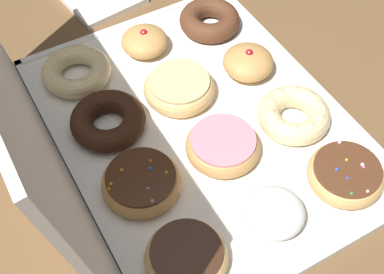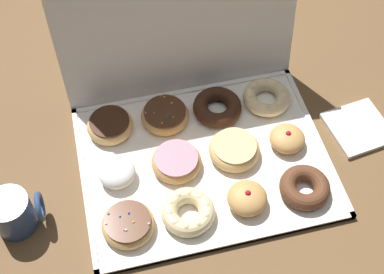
{
  "view_description": "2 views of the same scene",
  "coord_description": "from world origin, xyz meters",
  "px_view_note": "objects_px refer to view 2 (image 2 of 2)",
  "views": [
    {
      "loc": [
        -0.46,
        0.28,
        0.67
      ],
      "look_at": [
        -0.05,
        0.04,
        0.06
      ],
      "focal_mm": 49.32,
      "sensor_mm": 36.0,
      "label": 1
    },
    {
      "loc": [
        -0.18,
        -0.64,
        1.05
      ],
      "look_at": [
        -0.02,
        0.04,
        0.05
      ],
      "focal_mm": 49.47,
      "sensor_mm": 36.0,
      "label": 2
    }
  ],
  "objects_px": {
    "sprinkle_donut_0": "(128,224)",
    "sprinkle_donut_9": "(165,115)",
    "cruller_donut_1": "(188,212)",
    "jelly_filled_donut_2": "(247,198)",
    "donut_box": "(204,161)",
    "glazed_ring_donut_6": "(234,149)",
    "cruller_donut_11": "(267,97)",
    "coffee_mug": "(14,213)",
    "chocolate_cake_ring_donut_3": "(305,187)",
    "powdered_filled_donut_4": "(117,173)",
    "napkin_stack": "(358,128)",
    "chocolate_cake_ring_donut_10": "(217,107)",
    "pink_frosted_donut_5": "(176,162)",
    "jelly_filled_donut_7": "(287,137)",
    "chocolate_frosted_donut_8": "(110,125)"
  },
  "relations": [
    {
      "from": "jelly_filled_donut_2",
      "to": "jelly_filled_donut_7",
      "type": "bearing_deg",
      "value": 44.27
    },
    {
      "from": "sprinkle_donut_0",
      "to": "cruller_donut_1",
      "type": "height_order",
      "value": "same"
    },
    {
      "from": "sprinkle_donut_0",
      "to": "napkin_stack",
      "type": "height_order",
      "value": "sprinkle_donut_0"
    },
    {
      "from": "sprinkle_donut_0",
      "to": "sprinkle_donut_9",
      "type": "relative_size",
      "value": 0.97
    },
    {
      "from": "cruller_donut_1",
      "to": "chocolate_cake_ring_donut_10",
      "type": "bearing_deg",
      "value": 62.54
    },
    {
      "from": "donut_box",
      "to": "pink_frosted_donut_5",
      "type": "bearing_deg",
      "value": -179.51
    },
    {
      "from": "glazed_ring_donut_6",
      "to": "sprinkle_donut_9",
      "type": "xyz_separation_m",
      "value": [
        -0.14,
        0.14,
        -0.0
      ]
    },
    {
      "from": "chocolate_cake_ring_donut_3",
      "to": "pink_frosted_donut_5",
      "type": "xyz_separation_m",
      "value": [
        -0.26,
        0.13,
        0.0
      ]
    },
    {
      "from": "glazed_ring_donut_6",
      "to": "chocolate_cake_ring_donut_10",
      "type": "xyz_separation_m",
      "value": [
        -0.01,
        0.13,
        -0.0
      ]
    },
    {
      "from": "chocolate_frosted_donut_8",
      "to": "coffee_mug",
      "type": "height_order",
      "value": "coffee_mug"
    },
    {
      "from": "chocolate_cake_ring_donut_10",
      "to": "cruller_donut_11",
      "type": "relative_size",
      "value": 1.02
    },
    {
      "from": "coffee_mug",
      "to": "sprinkle_donut_9",
      "type": "bearing_deg",
      "value": 28.12
    },
    {
      "from": "chocolate_cake_ring_donut_3",
      "to": "donut_box",
      "type": "bearing_deg",
      "value": 145.8
    },
    {
      "from": "donut_box",
      "to": "sprinkle_donut_9",
      "type": "bearing_deg",
      "value": 114.82
    },
    {
      "from": "sprinkle_donut_0",
      "to": "cruller_donut_1",
      "type": "xyz_separation_m",
      "value": [
        0.13,
        -0.0,
        0.0
      ]
    },
    {
      "from": "donut_box",
      "to": "chocolate_frosted_donut_8",
      "type": "distance_m",
      "value": 0.24
    },
    {
      "from": "sprinkle_donut_0",
      "to": "chocolate_cake_ring_donut_3",
      "type": "distance_m",
      "value": 0.39
    },
    {
      "from": "sprinkle_donut_0",
      "to": "powdered_filled_donut_4",
      "type": "height_order",
      "value": "powdered_filled_donut_4"
    },
    {
      "from": "pink_frosted_donut_5",
      "to": "cruller_donut_11",
      "type": "xyz_separation_m",
      "value": [
        0.26,
        0.13,
        -0.0
      ]
    },
    {
      "from": "donut_box",
      "to": "jelly_filled_donut_2",
      "type": "relative_size",
      "value": 6.46
    },
    {
      "from": "chocolate_cake_ring_donut_3",
      "to": "coffee_mug",
      "type": "distance_m",
      "value": 0.63
    },
    {
      "from": "donut_box",
      "to": "glazed_ring_donut_6",
      "type": "relative_size",
      "value": 4.77
    },
    {
      "from": "jelly_filled_donut_7",
      "to": "napkin_stack",
      "type": "distance_m",
      "value": 0.19
    },
    {
      "from": "jelly_filled_donut_2",
      "to": "glazed_ring_donut_6",
      "type": "bearing_deg",
      "value": 86.03
    },
    {
      "from": "glazed_ring_donut_6",
      "to": "sprinkle_donut_9",
      "type": "bearing_deg",
      "value": 134.96
    },
    {
      "from": "glazed_ring_donut_6",
      "to": "cruller_donut_11",
      "type": "relative_size",
      "value": 1.01
    },
    {
      "from": "sprinkle_donut_0",
      "to": "cruller_donut_1",
      "type": "distance_m",
      "value": 0.13
    },
    {
      "from": "powdered_filled_donut_4",
      "to": "pink_frosted_donut_5",
      "type": "distance_m",
      "value": 0.14
    },
    {
      "from": "jelly_filled_donut_7",
      "to": "cruller_donut_11",
      "type": "xyz_separation_m",
      "value": [
        -0.01,
        0.13,
        -0.0
      ]
    },
    {
      "from": "powdered_filled_donut_4",
      "to": "jelly_filled_donut_7",
      "type": "xyz_separation_m",
      "value": [
        0.4,
        0.0,
        -0.0
      ]
    },
    {
      "from": "jelly_filled_donut_7",
      "to": "sprinkle_donut_9",
      "type": "distance_m",
      "value": 0.3
    },
    {
      "from": "cruller_donut_11",
      "to": "jelly_filled_donut_2",
      "type": "bearing_deg",
      "value": -116.58
    },
    {
      "from": "pink_frosted_donut_5",
      "to": "jelly_filled_donut_7",
      "type": "height_order",
      "value": "jelly_filled_donut_7"
    },
    {
      "from": "donut_box",
      "to": "cruller_donut_1",
      "type": "bearing_deg",
      "value": -118.1
    },
    {
      "from": "cruller_donut_11",
      "to": "coffee_mug",
      "type": "xyz_separation_m",
      "value": [
        -0.62,
        -0.19,
        0.02
      ]
    },
    {
      "from": "donut_box",
      "to": "cruller_donut_1",
      "type": "xyz_separation_m",
      "value": [
        -0.07,
        -0.13,
        0.02
      ]
    },
    {
      "from": "sprinkle_donut_0",
      "to": "sprinkle_donut_9",
      "type": "xyz_separation_m",
      "value": [
        0.14,
        0.27,
        0.0
      ]
    },
    {
      "from": "jelly_filled_donut_2",
      "to": "powdered_filled_donut_4",
      "type": "relative_size",
      "value": 1.05
    },
    {
      "from": "donut_box",
      "to": "coffee_mug",
      "type": "xyz_separation_m",
      "value": [
        -0.43,
        -0.06,
        0.04
      ]
    },
    {
      "from": "glazed_ring_donut_6",
      "to": "cruller_donut_11",
      "type": "bearing_deg",
      "value": 46.94
    },
    {
      "from": "donut_box",
      "to": "pink_frosted_donut_5",
      "type": "height_order",
      "value": "pink_frosted_donut_5"
    },
    {
      "from": "glazed_ring_donut_6",
      "to": "powdered_filled_donut_4",
      "type": "bearing_deg",
      "value": -179.52
    },
    {
      "from": "powdered_filled_donut_4",
      "to": "napkin_stack",
      "type": "relative_size",
      "value": 0.6
    },
    {
      "from": "sprinkle_donut_0",
      "to": "cruller_donut_1",
      "type": "bearing_deg",
      "value": -0.72
    },
    {
      "from": "powdered_filled_donut_4",
      "to": "sprinkle_donut_9",
      "type": "bearing_deg",
      "value": 44.68
    },
    {
      "from": "cruller_donut_11",
      "to": "chocolate_cake_ring_donut_3",
      "type": "bearing_deg",
      "value": -89.87
    },
    {
      "from": "jelly_filled_donut_2",
      "to": "sprinkle_donut_9",
      "type": "relative_size",
      "value": 0.76
    },
    {
      "from": "sprinkle_donut_0",
      "to": "sprinkle_donut_9",
      "type": "height_order",
      "value": "same"
    },
    {
      "from": "jelly_filled_donut_2",
      "to": "glazed_ring_donut_6",
      "type": "relative_size",
      "value": 0.74
    },
    {
      "from": "sprinkle_donut_0",
      "to": "cruller_donut_11",
      "type": "xyz_separation_m",
      "value": [
        0.39,
        0.26,
        -0.0
      ]
    }
  ]
}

